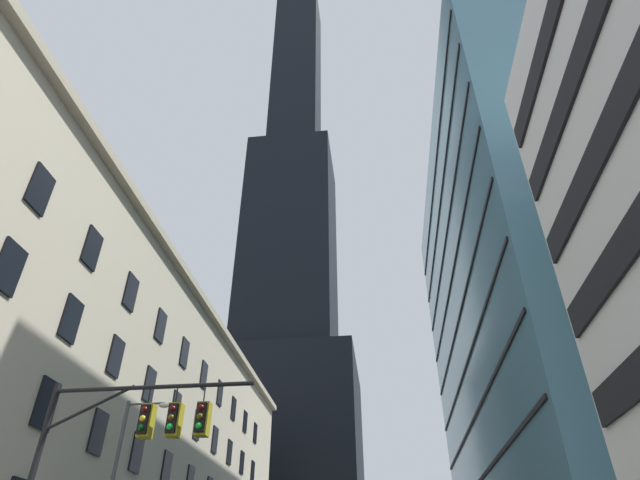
{
  "coord_description": "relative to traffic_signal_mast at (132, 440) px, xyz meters",
  "views": [
    {
      "loc": [
        4.08,
        -13.76,
        1.25
      ],
      "look_at": [
        -0.93,
        28.46,
        30.14
      ],
      "focal_mm": 29.01,
      "sensor_mm": 36.0,
      "label": 1
    }
  ],
  "objects": [
    {
      "name": "glass_office_midrise",
      "position": [
        21.95,
        25.44,
        15.03
      ],
      "size": [
        14.49,
        39.04,
        40.37
      ],
      "color": "teal",
      "rests_on": "ground"
    },
    {
      "name": "traffic_signal_mast",
      "position": [
        0.0,
        0.0,
        0.0
      ],
      "size": [
        6.96,
        0.63,
        6.9
      ],
      "color": "black",
      "rests_on": "sidewalk_left"
    },
    {
      "name": "station_building",
      "position": [
        -14.93,
        23.25,
        6.22
      ],
      "size": [
        16.07,
        63.17,
        22.79
      ],
      "color": "#B2A88E",
      "rests_on": "ground"
    },
    {
      "name": "dark_skyscraper",
      "position": [
        -10.1,
        79.08,
        47.82
      ],
      "size": [
        27.38,
        27.38,
        177.63
      ],
      "color": "black",
      "rests_on": "ground"
    }
  ]
}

